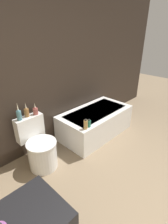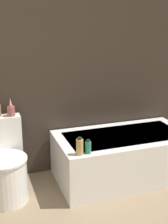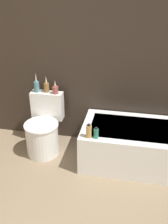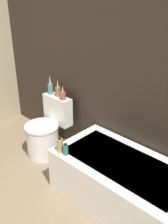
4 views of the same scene
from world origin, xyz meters
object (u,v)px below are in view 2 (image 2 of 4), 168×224
object	(u,v)px
bathtub	(123,156)
shampoo_bottle_short	(88,147)
vase_bronze	(11,110)
shampoo_bottle_tall	(80,147)
toilet	(4,169)

from	to	relation	value
bathtub	shampoo_bottle_short	xyz separation A→B (m)	(-0.51, -0.30, 0.30)
vase_bronze	shampoo_bottle_tall	size ratio (longest dim) A/B	1.08
vase_bronze	shampoo_bottle_short	world-z (taller)	vase_bronze
bathtub	shampoo_bottle_tall	world-z (taller)	shampoo_bottle_tall
shampoo_bottle_tall	vase_bronze	bearing A→B (deg)	135.12
bathtub	toilet	distance (m)	1.25
shampoo_bottle_tall	toilet	bearing A→B (deg)	153.80
vase_bronze	shampoo_bottle_short	distance (m)	0.85
shampoo_bottle_short	shampoo_bottle_tall	bearing A→B (deg)	-177.56
toilet	vase_bronze	distance (m)	0.57
vase_bronze	shampoo_bottle_short	size ratio (longest dim) A/B	1.36
bathtub	shampoo_bottle_short	size ratio (longest dim) A/B	10.76
bathtub	toilet	bearing A→B (deg)	179.19
toilet	vase_bronze	bearing A→B (deg)	58.33
bathtub	shampoo_bottle_tall	xyz separation A→B (m)	(-0.60, -0.31, 0.32)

